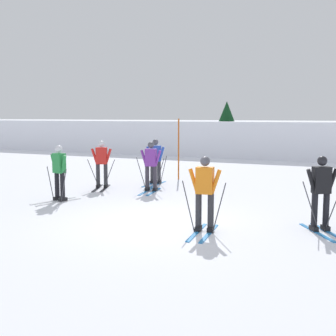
{
  "coord_description": "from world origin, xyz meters",
  "views": [
    {
      "loc": [
        4.51,
        -9.51,
        2.61
      ],
      "look_at": [
        -1.48,
        3.6,
        0.9
      ],
      "focal_mm": 47.61,
      "sensor_mm": 36.0,
      "label": 1
    }
  ],
  "objects": [
    {
      "name": "ground_plane",
      "position": [
        0.0,
        0.0,
        0.0
      ],
      "size": [
        120.0,
        120.0,
        0.0
      ],
      "primitive_type": "plane",
      "color": "white"
    },
    {
      "name": "skier_green",
      "position": [
        -4.07,
        1.3,
        0.92
      ],
      "size": [
        0.97,
        1.64,
        1.71
      ],
      "color": "silver",
      "rests_on": "ground"
    },
    {
      "name": "skier_blue",
      "position": [
        -2.94,
        5.62,
        0.92
      ],
      "size": [
        1.0,
        1.62,
        1.71
      ],
      "color": "#237AC6",
      "rests_on": "ground"
    },
    {
      "name": "skier_orange",
      "position": [
        1.18,
        -0.27,
        0.92
      ],
      "size": [
        1.0,
        1.63,
        1.71
      ],
      "color": "#237AC6",
      "rests_on": "ground"
    },
    {
      "name": "skier_purple",
      "position": [
        -2.34,
        4.07,
        0.92
      ],
      "size": [
        0.99,
        1.64,
        1.71
      ],
      "color": "#237AC6",
      "rests_on": "ground"
    },
    {
      "name": "skier_red",
      "position": [
        -4.27,
        3.95,
        0.92
      ],
      "size": [
        0.95,
        1.62,
        1.71
      ],
      "color": "black",
      "rests_on": "ground"
    },
    {
      "name": "conifer_far_right",
      "position": [
        -3.99,
        18.15,
        2.13
      ],
      "size": [
        2.17,
        2.17,
        3.51
      ],
      "color": "#513823",
      "rests_on": "ground"
    },
    {
      "name": "skier_black",
      "position": [
        3.54,
        0.87,
        0.92
      ],
      "size": [
        1.18,
        1.54,
        1.71
      ],
      "color": "#237AC6",
      "rests_on": "ground"
    },
    {
      "name": "trail_marker_pole",
      "position": [
        -2.6,
        7.07,
        1.24
      ],
      "size": [
        0.06,
        0.06,
        2.48
      ],
      "primitive_type": "cylinder",
      "color": "#C65614",
      "rests_on": "ground"
    },
    {
      "name": "far_snow_ridge",
      "position": [
        0.0,
        20.36,
        1.11
      ],
      "size": [
        80.0,
        8.05,
        2.23
      ],
      "primitive_type": "cube",
      "color": "white",
      "rests_on": "ground"
    }
  ]
}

